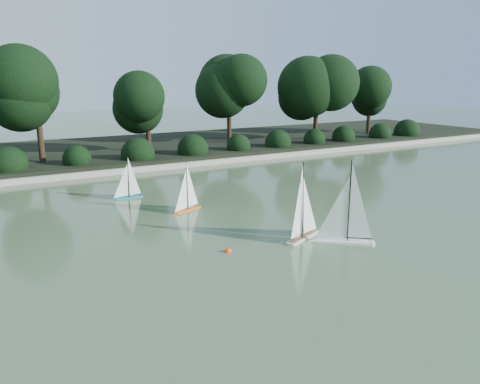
# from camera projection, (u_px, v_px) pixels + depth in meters

# --- Properties ---
(ground) EXTENTS (80.00, 80.00, 0.00)m
(ground) POSITION_uv_depth(u_px,v_px,m) (308.00, 255.00, 8.48)
(ground) COLOR #3F5734
(ground) RESTS_ON ground
(pond_coping) EXTENTS (40.00, 0.35, 0.18)m
(pond_coping) POSITION_uv_depth(u_px,v_px,m) (145.00, 168.00, 16.03)
(pond_coping) COLOR gray
(pond_coping) RESTS_ON ground
(far_bank) EXTENTS (40.00, 8.00, 0.30)m
(far_bank) POSITION_uv_depth(u_px,v_px,m) (113.00, 151.00, 19.38)
(far_bank) COLOR black
(far_bank) RESTS_ON ground
(tree_line) EXTENTS (26.31, 3.93, 4.39)m
(tree_line) POSITION_uv_depth(u_px,v_px,m) (152.00, 90.00, 18.06)
(tree_line) COLOR black
(tree_line) RESTS_ON ground
(shrub_hedge) EXTENTS (29.10, 1.10, 1.10)m
(shrub_hedge) POSITION_uv_depth(u_px,v_px,m) (136.00, 154.00, 16.70)
(shrub_hedge) COLOR black
(shrub_hedge) RESTS_ON ground
(sailboat_white_a) EXTENTS (1.11, 0.93, 1.76)m
(sailboat_white_a) POSITION_uv_depth(u_px,v_px,m) (340.00, 229.00, 9.03)
(sailboat_white_a) COLOR white
(sailboat_white_a) RESTS_ON ground
(sailboat_white_b) EXTENTS (1.17, 0.62, 1.65)m
(sailboat_white_b) POSITION_uv_depth(u_px,v_px,m) (306.00, 225.00, 9.35)
(sailboat_white_b) COLOR beige
(sailboat_white_b) RESTS_ON ground
(sailboat_orange) EXTENTS (0.92, 0.48, 1.30)m
(sailboat_orange) POSITION_uv_depth(u_px,v_px,m) (185.00, 203.00, 11.17)
(sailboat_orange) COLOR orange
(sailboat_orange) RESTS_ON ground
(sailboat_teal) EXTENTS (0.89, 0.17, 1.22)m
(sailboat_teal) POSITION_uv_depth(u_px,v_px,m) (125.00, 191.00, 12.37)
(sailboat_teal) COLOR teal
(sailboat_teal) RESTS_ON ground
(race_buoy) EXTENTS (0.15, 0.15, 0.15)m
(race_buoy) POSITION_uv_depth(u_px,v_px,m) (228.00, 252.00, 8.62)
(race_buoy) COLOR #FB4B0D
(race_buoy) RESTS_ON ground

